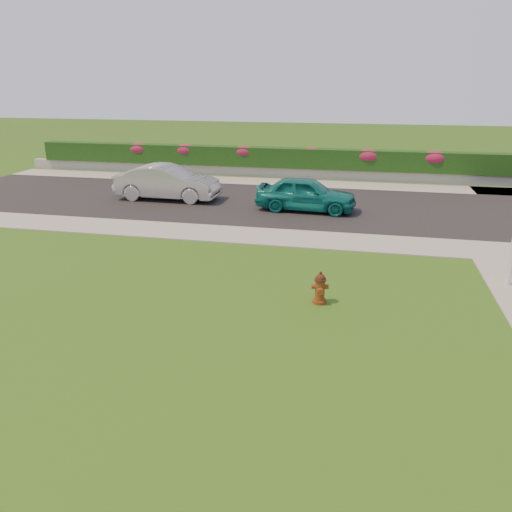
# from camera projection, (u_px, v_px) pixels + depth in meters

# --- Properties ---
(ground) EXTENTS (120.00, 120.00, 0.00)m
(ground) POSITION_uv_depth(u_px,v_px,m) (217.00, 377.00, 9.48)
(ground) COLOR black
(ground) RESTS_ON ground
(street_far) EXTENTS (26.00, 8.00, 0.04)m
(street_far) POSITION_uv_depth(u_px,v_px,m) (199.00, 200.00, 23.37)
(street_far) COLOR black
(street_far) RESTS_ON ground
(sidewalk_far) EXTENTS (24.00, 2.00, 0.04)m
(sidewalk_far) POSITION_uv_depth(u_px,v_px,m) (132.00, 228.00, 18.96)
(sidewalk_far) COLOR gray
(sidewalk_far) RESTS_ON ground
(curb_corner) EXTENTS (2.00, 2.00, 0.04)m
(curb_corner) POSITION_uv_depth(u_px,v_px,m) (499.00, 251.00, 16.39)
(curb_corner) COLOR gray
(curb_corner) RESTS_ON ground
(sidewalk_beyond) EXTENTS (34.00, 2.00, 0.04)m
(sidewalk_beyond) POSITION_uv_depth(u_px,v_px,m) (298.00, 183.00, 27.19)
(sidewalk_beyond) COLOR gray
(sidewalk_beyond) RESTS_ON ground
(retaining_wall) EXTENTS (34.00, 0.40, 0.60)m
(retaining_wall) POSITION_uv_depth(u_px,v_px,m) (301.00, 173.00, 28.48)
(retaining_wall) COLOR gray
(retaining_wall) RESTS_ON ground
(hedge) EXTENTS (32.00, 0.90, 1.10)m
(hedge) POSITION_uv_depth(u_px,v_px,m) (302.00, 158.00, 28.29)
(hedge) COLOR black
(hedge) RESTS_ON retaining_wall
(fire_hydrant) EXTENTS (0.44, 0.41, 0.84)m
(fire_hydrant) POSITION_uv_depth(u_px,v_px,m) (320.00, 288.00, 12.51)
(fire_hydrant) COLOR #4D1E0C
(fire_hydrant) RESTS_ON ground
(sedan_teal) EXTENTS (4.32, 1.95, 1.44)m
(sedan_teal) POSITION_uv_depth(u_px,v_px,m) (306.00, 194.00, 21.21)
(sedan_teal) COLOR #0D6762
(sedan_teal) RESTS_ON street_far
(sedan_silver) EXTENTS (4.85, 1.72, 1.59)m
(sedan_silver) POSITION_uv_depth(u_px,v_px,m) (167.00, 182.00, 23.18)
(sedan_silver) COLOR #96999D
(sedan_silver) RESTS_ON street_far
(flower_clump_a) EXTENTS (1.38, 0.89, 0.69)m
(flower_clump_a) POSITION_uv_depth(u_px,v_px,m) (139.00, 149.00, 30.05)
(flower_clump_a) COLOR #A91C54
(flower_clump_a) RESTS_ON hedge
(flower_clump_b) EXTENTS (1.35, 0.86, 0.67)m
(flower_clump_b) POSITION_uv_depth(u_px,v_px,m) (185.00, 150.00, 29.47)
(flower_clump_b) COLOR #A91C54
(flower_clump_b) RESTS_ON hedge
(flower_clump_c) EXTENTS (1.33, 0.86, 0.67)m
(flower_clump_c) POSITION_uv_depth(u_px,v_px,m) (244.00, 152.00, 28.76)
(flower_clump_c) COLOR #A91C54
(flower_clump_c) RESTS_ON hedge
(flower_clump_d) EXTENTS (1.07, 0.69, 0.54)m
(flower_clump_d) POSITION_uv_depth(u_px,v_px,m) (311.00, 153.00, 27.98)
(flower_clump_d) COLOR #A91C54
(flower_clump_d) RESTS_ON hedge
(flower_clump_e) EXTENTS (1.45, 0.93, 0.72)m
(flower_clump_e) POSITION_uv_depth(u_px,v_px,m) (368.00, 156.00, 27.38)
(flower_clump_e) COLOR #A91C54
(flower_clump_e) RESTS_ON hedge
(flower_clump_f) EXTENTS (1.48, 0.95, 0.74)m
(flower_clump_f) POSITION_uv_depth(u_px,v_px,m) (434.00, 158.00, 26.70)
(flower_clump_f) COLOR #A91C54
(flower_clump_f) RESTS_ON hedge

